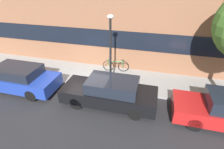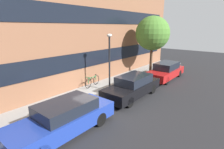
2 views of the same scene
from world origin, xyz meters
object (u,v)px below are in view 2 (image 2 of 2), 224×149
at_px(fire_hydrant, 41,113).
at_px(lamp_post, 109,56).
at_px(parked_car_red, 166,71).
at_px(bicycle, 92,81).
at_px(parked_car_blue, 64,118).
at_px(street_tree, 153,33).
at_px(parked_car_black, 133,86).

distance_m(fire_hydrant, lamp_post, 5.36).
bearing_deg(parked_car_red, lamp_post, -15.91).
bearing_deg(fire_hydrant, bicycle, 18.35).
distance_m(parked_car_blue, street_tree, 11.14).
bearing_deg(lamp_post, parked_car_black, -75.91).
distance_m(parked_car_red, lamp_post, 6.05).
bearing_deg(parked_car_black, bicycle, -81.18).
relative_size(bicycle, lamp_post, 0.44).
bearing_deg(bicycle, parked_car_black, 90.30).
height_order(parked_car_blue, bicycle, parked_car_blue).
distance_m(bicycle, street_tree, 6.91).
xyz_separation_m(fire_hydrant, lamp_post, (4.96, 0.05, 2.03)).
bearing_deg(parked_car_black, parked_car_red, -180.00).
bearing_deg(lamp_post, fire_hydrant, -179.41).
bearing_deg(parked_car_blue, street_tree, -171.60).
distance_m(parked_car_black, bicycle, 3.18).
distance_m(parked_car_black, lamp_post, 2.46).
xyz_separation_m(fire_hydrant, street_tree, (10.77, 0.04, 3.26)).
bearing_deg(parked_car_blue, parked_car_black, -180.00).
relative_size(parked_car_red, street_tree, 0.88).
height_order(parked_car_blue, parked_car_black, same).
bearing_deg(parked_car_red, bicycle, -29.16).
height_order(fire_hydrant, street_tree, street_tree).
height_order(parked_car_red, street_tree, street_tree).
xyz_separation_m(parked_car_black, lamp_post, (-0.40, 1.58, 1.84)).
height_order(parked_car_blue, lamp_post, lamp_post).
bearing_deg(parked_car_blue, fire_hydrant, -83.31).
bearing_deg(parked_car_black, lamp_post, -75.91).
bearing_deg(parked_car_red, parked_car_black, 0.00).
relative_size(parked_car_blue, lamp_post, 1.21).
height_order(bicycle, lamp_post, lamp_post).
height_order(parked_car_blue, parked_car_red, parked_car_red).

